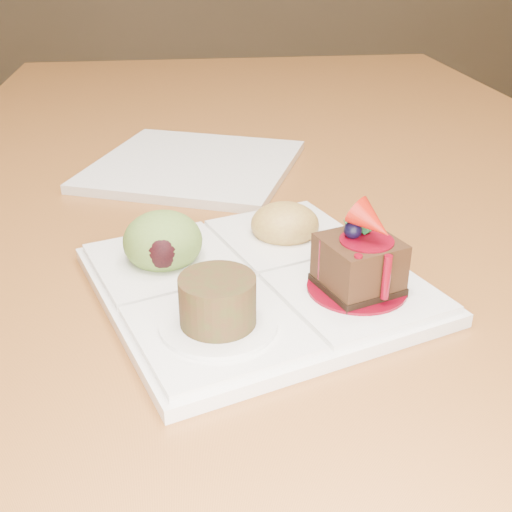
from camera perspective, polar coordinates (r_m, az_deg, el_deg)
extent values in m
cube|color=#9C5D28|center=(0.82, 3.13, 4.84)|extent=(1.00, 1.80, 0.04)
cylinder|color=#9C5D28|center=(1.76, -16.32, 3.04)|extent=(0.06, 0.06, 0.71)
cylinder|color=#9C5D28|center=(1.83, 12.06, 4.46)|extent=(0.06, 0.06, 0.71)
cylinder|color=black|center=(1.21, -20.16, -18.33)|extent=(0.04, 0.04, 0.43)
cylinder|color=black|center=(1.38, 19.42, -12.60)|extent=(0.03, 0.03, 0.38)
cylinder|color=black|center=(1.63, 15.70, -5.44)|extent=(0.03, 0.03, 0.38)
cube|color=white|center=(0.58, 0.00, -2.56)|extent=(0.34, 0.34, 0.01)
cube|color=white|center=(0.56, 8.92, -3.21)|extent=(0.16, 0.16, 0.01)
cube|color=white|center=(0.50, -3.35, -6.54)|extent=(0.16, 0.16, 0.01)
cube|color=white|center=(0.61, -8.16, -0.42)|extent=(0.16, 0.16, 0.01)
cube|color=white|center=(0.65, 2.56, 1.90)|extent=(0.16, 0.16, 0.01)
cylinder|color=#650312|center=(0.55, 8.95, -2.83)|extent=(0.09, 0.09, 0.00)
cube|color=black|center=(0.55, 8.97, -2.58)|extent=(0.08, 0.08, 0.01)
cube|color=#361C0E|center=(0.54, 9.15, -0.43)|extent=(0.08, 0.08, 0.04)
cylinder|color=#650312|center=(0.53, 9.31, 1.49)|extent=(0.04, 0.04, 0.00)
sphere|color=black|center=(0.53, 8.61, 2.32)|extent=(0.02, 0.02, 0.02)
cone|color=#A4160A|center=(0.52, 10.27, 2.97)|extent=(0.05, 0.05, 0.04)
cube|color=#134F21|center=(0.54, 9.32, 2.58)|extent=(0.02, 0.02, 0.01)
cube|color=#134F21|center=(0.54, 8.54, 2.63)|extent=(0.01, 0.02, 0.01)
cylinder|color=#650312|center=(0.51, 8.92, -2.04)|extent=(0.01, 0.01, 0.04)
cylinder|color=#650312|center=(0.52, 11.52, -1.86)|extent=(0.01, 0.01, 0.04)
cylinder|color=#650312|center=(0.54, 5.90, -0.31)|extent=(0.01, 0.01, 0.04)
cylinder|color=white|center=(0.50, -3.37, -6.07)|extent=(0.09, 0.09, 0.00)
cylinder|color=#441E13|center=(0.49, -3.43, -3.97)|extent=(0.06, 0.06, 0.04)
cylinder|color=#4D2B10|center=(0.48, -3.48, -2.61)|extent=(0.05, 0.05, 0.00)
ellipsoid|color=olive|center=(0.60, -8.29, 1.32)|extent=(0.07, 0.07, 0.05)
ellipsoid|color=black|center=(0.57, -8.31, 0.34)|extent=(0.04, 0.03, 0.03)
ellipsoid|color=gold|center=(0.65, 2.59, 2.84)|extent=(0.07, 0.07, 0.04)
cube|color=orange|center=(0.65, 3.98, 3.58)|extent=(0.02, 0.02, 0.02)
cube|color=#406916|center=(0.66, 2.86, 3.73)|extent=(0.02, 0.02, 0.02)
cube|color=orange|center=(0.65, 1.68, 3.86)|extent=(0.02, 0.02, 0.01)
cube|color=#406916|center=(0.64, 1.09, 3.18)|extent=(0.02, 0.02, 0.02)
cube|color=orange|center=(0.63, 1.73, 2.69)|extent=(0.02, 0.02, 0.02)
cube|color=#406916|center=(0.63, 2.86, 2.84)|extent=(0.02, 0.02, 0.02)
cube|color=orange|center=(0.64, 3.70, 3.17)|extent=(0.02, 0.02, 0.02)
cube|color=white|center=(0.88, -5.55, 8.01)|extent=(0.33, 0.33, 0.01)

